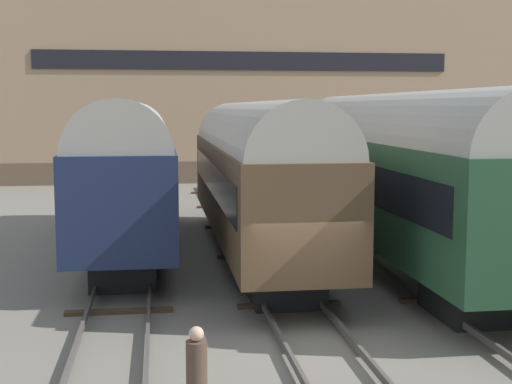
% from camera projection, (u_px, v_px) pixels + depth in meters
% --- Properties ---
extents(ground_plane, '(200.00, 200.00, 0.00)m').
position_uv_depth(ground_plane, '(315.00, 346.00, 14.93)').
color(ground_plane, '#6B665B').
extents(track_left, '(2.60, 60.00, 0.26)m').
position_uv_depth(track_left, '(111.00, 349.00, 14.34)').
color(track_left, '#4C4742').
rests_on(track_left, ground).
extents(track_middle, '(2.60, 60.00, 0.26)m').
position_uv_depth(track_middle, '(315.00, 340.00, 14.91)').
color(track_middle, '#4C4742').
rests_on(track_middle, ground).
extents(track_right, '(2.60, 60.00, 0.26)m').
position_uv_depth(track_right, '(504.00, 331.00, 15.49)').
color(track_right, '#4C4742').
rests_on(track_right, ground).
extents(train_car_navy, '(3.01, 15.15, 5.21)m').
position_uv_depth(train_car_navy, '(129.00, 166.00, 24.73)').
color(train_car_navy, black).
rests_on(train_car_navy, ground).
extents(train_car_green, '(3.07, 16.56, 5.43)m').
position_uv_depth(train_car_green, '(399.00, 169.00, 22.03)').
color(train_car_green, black).
rests_on(train_car_green, ground).
extents(train_car_brown, '(2.98, 16.56, 5.17)m').
position_uv_depth(train_car_brown, '(256.00, 170.00, 23.50)').
color(train_car_brown, black).
rests_on(train_car_brown, ground).
extents(person_worker, '(0.32, 0.32, 1.75)m').
position_uv_depth(person_worker, '(197.00, 372.00, 10.63)').
color(person_worker, '#282833').
rests_on(person_worker, ground).
extents(warehouse_building, '(38.69, 10.46, 14.52)m').
position_uv_depth(warehouse_building, '(237.00, 76.00, 51.60)').
color(warehouse_building, brown).
rests_on(warehouse_building, ground).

